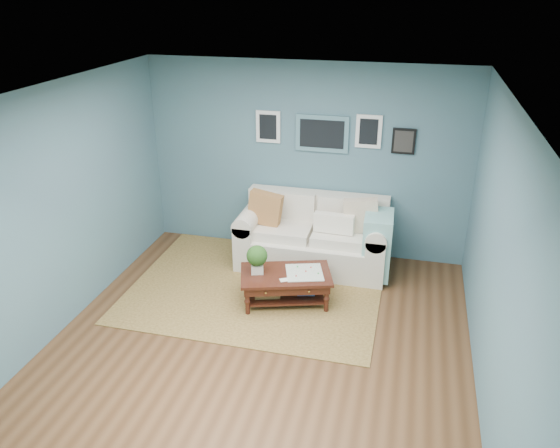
% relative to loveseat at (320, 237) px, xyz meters
% --- Properties ---
extents(room_shell, '(5.00, 5.02, 2.70)m').
position_rel_loveseat_xyz_m(room_shell, '(-0.30, -1.97, 0.93)').
color(room_shell, brown).
rests_on(room_shell, ground).
extents(area_rug, '(3.16, 2.53, 0.01)m').
position_rel_loveseat_xyz_m(area_rug, '(-0.67, -0.81, -0.43)').
color(area_rug, brown).
rests_on(area_rug, ground).
extents(loveseat, '(2.07, 0.94, 1.06)m').
position_rel_loveseat_xyz_m(loveseat, '(0.00, 0.00, 0.00)').
color(loveseat, white).
rests_on(loveseat, ground).
extents(coffee_table, '(1.22, 0.93, 0.76)m').
position_rel_loveseat_xyz_m(coffee_table, '(-0.28, -1.07, -0.10)').
color(coffee_table, black).
rests_on(coffee_table, ground).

